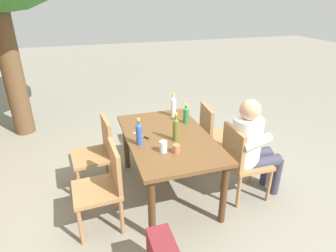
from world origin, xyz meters
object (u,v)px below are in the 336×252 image
dining_table (168,144)px  chair_far_left (104,184)px  table_knife (142,136)px  chair_near_left (241,159)px  bottle_olive (176,129)px  chair_far_right (98,151)px  bottle_clear (173,106)px  bottle_blue (139,133)px  cup_terracotta (176,149)px  bottle_green (186,115)px  backpack_by_near_side (143,133)px  chair_near_right (214,133)px  cup_glass (163,147)px  person_in_white_shirt (252,144)px

dining_table → chair_far_left: size_ratio=1.69×
dining_table → table_knife: (0.07, 0.27, 0.10)m
chair_near_left → bottle_olive: 0.82m
chair_far_right → table_knife: 0.60m
chair_far_left → bottle_clear: (0.86, -0.99, 0.37)m
bottle_blue → cup_terracotta: bearing=-132.7°
table_knife → bottle_green: bearing=-70.8°
backpack_by_near_side → bottle_blue: bearing=166.4°
chair_near_right → dining_table: bearing=114.5°
bottle_clear → cup_glass: bearing=155.1°
bottle_green → bottle_olive: 0.48m
dining_table → backpack_by_near_side: dining_table is taller
person_in_white_shirt → table_knife: (0.41, 1.13, 0.08)m
chair_near_left → bottle_green: size_ratio=3.59×
bottle_green → table_knife: bearing=109.2°
bottle_clear → table_knife: 0.70m
person_in_white_shirt → backpack_by_near_side: size_ratio=2.71×
chair_near_left → bottle_blue: bottle_blue is taller
chair_near_left → bottle_clear: bottle_clear is taller
chair_far_right → cup_terracotta: size_ratio=10.10×
chair_far_left → table_knife: (0.40, -0.47, 0.24)m
chair_far_left → backpack_by_near_side: size_ratio=2.00×
chair_far_left → person_in_white_shirt: 1.61m
bottle_green → bottle_blue: bearing=119.5°
person_in_white_shirt → bottle_blue: (0.24, 1.20, 0.20)m
chair_near_left → backpack_by_near_side: (1.53, 0.77, -0.28)m
dining_table → chair_near_right: 0.83m
chair_near_right → chair_far_right: (-0.00, 1.49, 0.00)m
chair_far_right → bottle_blue: bottle_blue is taller
person_in_white_shirt → cup_glass: bearing=89.1°
bottle_blue → cup_terracotta: size_ratio=3.37×
chair_near_right → bottle_olive: 0.92m
cup_glass → cup_terracotta: (-0.06, -0.11, -0.01)m
person_in_white_shirt → bottle_blue: bearing=78.7°
chair_far_right → chair_near_right: bearing=-89.9°
cup_glass → table_knife: size_ratio=0.53×
chair_far_right → table_knife: (-0.26, -0.47, 0.24)m
bottle_blue → table_knife: (0.17, -0.07, -0.12)m
chair_near_right → bottle_blue: size_ratio=3.00×
dining_table → bottle_green: size_ratio=6.08×
chair_near_left → cup_terracotta: size_ratio=10.10×
chair_near_right → bottle_olive: bottle_olive is taller
chair_near_left → chair_far_left: (0.00, 1.49, 0.00)m
bottle_clear → bottle_olive: bearing=163.2°
chair_near_right → table_knife: chair_near_right is taller
chair_near_left → bottle_blue: size_ratio=3.00×
bottle_clear → cup_terracotta: bottle_clear is taller
chair_near_left → chair_far_left: size_ratio=1.00×
dining_table → chair_far_left: chair_far_left is taller
bottle_blue → cup_glass: (-0.22, -0.19, -0.07)m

